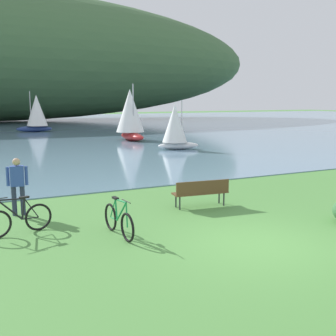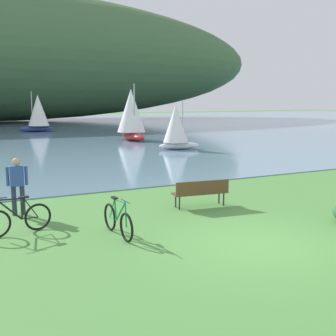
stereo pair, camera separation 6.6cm
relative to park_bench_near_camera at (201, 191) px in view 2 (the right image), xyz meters
name	(u,v)px [view 2 (the right image)]	position (x,y,z in m)	size (l,w,h in m)	color
ground_plane	(256,245)	(-0.60, -3.62, -0.52)	(200.00, 200.00, 0.00)	#518E42
bay_water	(18,127)	(-0.60, 43.42, -0.50)	(180.00, 80.00, 0.04)	#6B8EA8
park_bench_near_camera	(201,191)	(0.00, 0.00, 0.00)	(1.84, 0.68, 0.88)	brown
bicycle_leaning_near_bench	(118,220)	(-3.33, -1.57, -0.12)	(0.18, 1.77, 1.01)	black
bicycle_beside_path	(18,219)	(-5.57, -0.33, -0.12)	(1.74, 0.45, 1.01)	black
person_at_shoreline	(17,183)	(-5.33, 1.57, 0.46)	(0.60, 0.28, 1.71)	#282D47
sailboat_nearest_to_shore	(131,114)	(5.95, 21.54, 1.69)	(2.40, 3.96, 4.61)	#B22323
sailboat_mid_bay	(176,126)	(6.28, 14.04, 1.09)	(2.94, 2.02, 3.33)	white
sailboat_toward_hillside	(38,113)	(0.46, 34.48, 1.50)	(3.71, 2.48, 4.21)	navy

